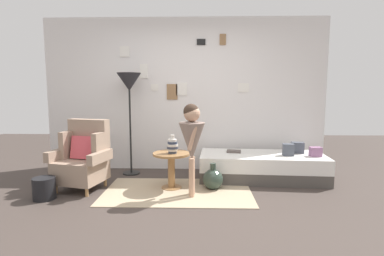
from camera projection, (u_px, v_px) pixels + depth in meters
ground_plane at (177, 212)px, 3.47m from camera, size 12.00×12.00×0.00m
gallery_wall at (185, 95)px, 5.24m from camera, size 4.80×0.12×2.60m
rug at (178, 191)px, 4.15m from camera, size 2.00×1.18×0.01m
armchair at (83, 158)px, 4.25m from camera, size 0.85×0.72×0.97m
daybed at (262, 167)px, 4.71m from camera, size 1.95×0.92×0.40m
pillow_head at (316, 152)px, 4.52m from camera, size 0.17×0.13×0.14m
pillow_mid at (297, 148)px, 4.75m from camera, size 0.21×0.15×0.17m
pillow_back at (288, 150)px, 4.57m from camera, size 0.18×0.14×0.18m
side_table at (171, 163)px, 4.25m from camera, size 0.52×0.52×0.51m
vase_striped at (172, 146)px, 4.19m from camera, size 0.16×0.16×0.26m
floor_lamp at (129, 86)px, 4.87m from camera, size 0.39×0.39×1.66m
person_child at (192, 137)px, 3.88m from camera, size 0.34×0.34×1.22m
book_on_daybed at (234, 151)px, 4.82m from camera, size 0.24×0.19×0.03m
demijohn_near at (213, 179)px, 4.24m from camera, size 0.29×0.29×0.37m
magazine_basket at (44, 188)px, 3.86m from camera, size 0.28×0.28×0.28m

